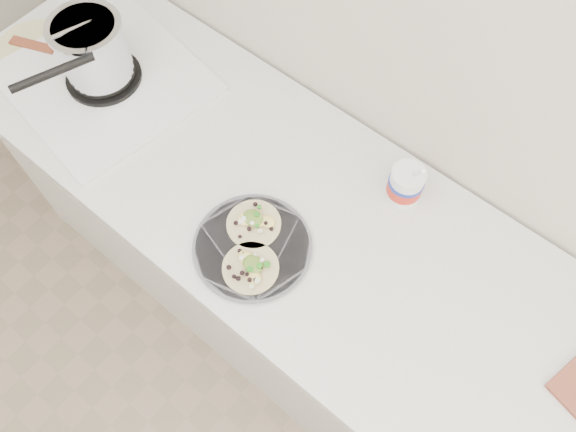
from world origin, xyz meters
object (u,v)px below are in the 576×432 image
Objects in this scene: stove at (97,61)px; taco_plate at (252,245)px; tub at (407,183)px; bacon_plate at (34,48)px.

taco_plate is (0.68, -0.13, -0.07)m from stove.
stove is at bearing -165.42° from tub.
bacon_plate is at bearing -160.48° from stove.
taco_plate is 0.94m from bacon_plate.
stove is 0.91m from tub.
tub is at bearing 60.83° from taco_plate.
stove is 2.64× the size of bacon_plate.
bacon_plate is (-1.14, -0.28, -0.06)m from tub.
tub is 0.90× the size of bacon_plate.
taco_plate is at bearing -119.17° from tub.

